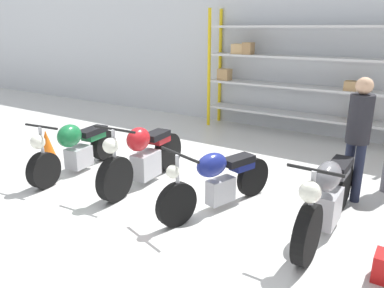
{
  "coord_description": "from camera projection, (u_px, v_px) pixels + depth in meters",
  "views": [
    {
      "loc": [
        2.95,
        -4.11,
        2.38
      ],
      "look_at": [
        0.0,
        0.4,
        0.7
      ],
      "focal_mm": 35.0,
      "sensor_mm": 36.0,
      "label": 1
    }
  ],
  "objects": [
    {
      "name": "ground_plane",
      "position": [
        177.0,
        196.0,
        5.53
      ],
      "size": [
        30.0,
        30.0,
        0.0
      ],
      "primitive_type": "plane",
      "color": "silver"
    },
    {
      "name": "back_wall",
      "position": [
        290.0,
        54.0,
        8.63
      ],
      "size": [
        30.0,
        0.08,
        3.6
      ],
      "color": "silver",
      "rests_on": "ground_plane"
    },
    {
      "name": "shelving_rack",
      "position": [
        302.0,
        73.0,
        8.22
      ],
      "size": [
        4.71,
        0.63,
        2.82
      ],
      "color": "yellow",
      "rests_on": "ground_plane"
    },
    {
      "name": "motorcycle_green",
      "position": [
        75.0,
        148.0,
        6.32
      ],
      "size": [
        0.64,
        2.01,
        0.98
      ],
      "rotation": [
        0.0,
        0.0,
        -1.44
      ],
      "color": "black",
      "rests_on": "ground_plane"
    },
    {
      "name": "motorcycle_red",
      "position": [
        143.0,
        157.0,
        5.84
      ],
      "size": [
        0.71,
        2.06,
        1.06
      ],
      "rotation": [
        0.0,
        0.0,
        -1.49
      ],
      "color": "black",
      "rests_on": "ground_plane"
    },
    {
      "name": "motorcycle_blue",
      "position": [
        218.0,
        180.0,
        5.0
      ],
      "size": [
        0.89,
        1.92,
        0.95
      ],
      "rotation": [
        0.0,
        0.0,
        -1.87
      ],
      "color": "black",
      "rests_on": "ground_plane"
    },
    {
      "name": "motorcycle_grey",
      "position": [
        328.0,
        197.0,
        4.43
      ],
      "size": [
        0.57,
        2.19,
        1.05
      ],
      "rotation": [
        0.0,
        0.0,
        -1.58
      ],
      "color": "black",
      "rests_on": "ground_plane"
    },
    {
      "name": "person_browsing",
      "position": [
        359.0,
        130.0,
        5.14
      ],
      "size": [
        0.44,
        0.44,
        1.76
      ],
      "rotation": [
        0.0,
        0.0,
        4.15
      ],
      "color": "#1E2338",
      "rests_on": "ground_plane"
    },
    {
      "name": "traffic_cone",
      "position": [
        47.0,
        144.0,
        7.06
      ],
      "size": [
        0.32,
        0.32,
        0.55
      ],
      "color": "orange",
      "rests_on": "ground_plane"
    }
  ]
}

